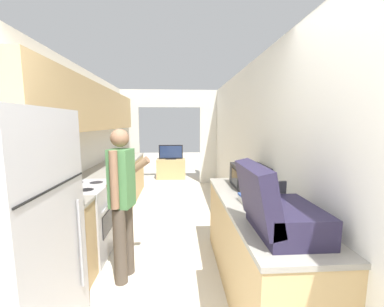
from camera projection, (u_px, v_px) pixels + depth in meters
wall_left at (76, 131)px, 3.31m from camera, size 0.38×7.79×2.50m
wall_right at (260, 153)px, 3.09m from camera, size 0.06×7.79×2.50m
wall_far_with_doorway at (170, 130)px, 6.28m from camera, size 2.93×0.06×2.50m
counter_left at (113, 190)px, 4.23m from camera, size 0.62×4.09×0.89m
counter_right at (255, 246)px, 2.31m from camera, size 0.62×2.01×0.89m
refrigerator at (2, 246)px, 1.49m from camera, size 0.75×0.81×1.74m
range_oven at (83, 221)px, 2.90m from camera, size 0.66×0.76×1.03m
person at (122, 201)px, 2.41m from camera, size 0.51×0.43×1.59m
suitcase at (276, 210)px, 1.61m from camera, size 0.51×0.57×0.49m
microwave at (249, 176)px, 2.79m from camera, size 0.37×0.48×0.26m
book_stack at (252, 199)px, 2.22m from camera, size 0.23×0.29×0.10m
tv_cabinet at (171, 169)px, 6.97m from camera, size 0.84×0.42×0.58m
television at (171, 152)px, 6.86m from camera, size 0.69×0.16×0.42m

